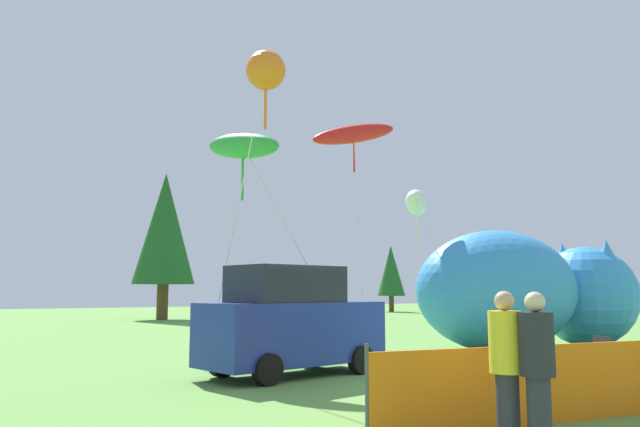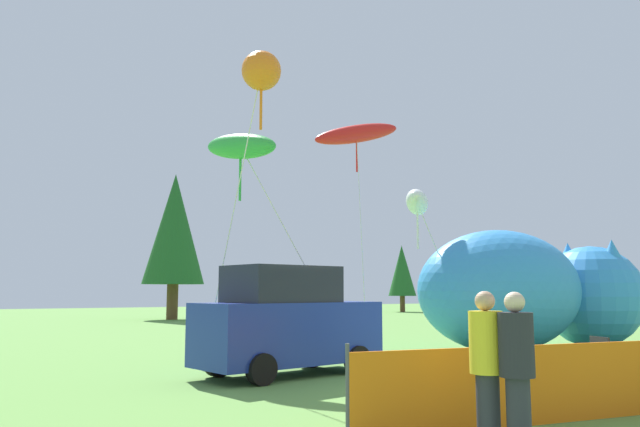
{
  "view_description": "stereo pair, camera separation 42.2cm",
  "coord_description": "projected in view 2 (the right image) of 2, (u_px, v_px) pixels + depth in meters",
  "views": [
    {
      "loc": [
        -9.55,
        -8.7,
        1.78
      ],
      "look_at": [
        -0.5,
        5.56,
        3.88
      ],
      "focal_mm": 35.0,
      "sensor_mm": 36.0,
      "label": 1
    },
    {
      "loc": [
        -9.19,
        -8.92,
        1.78
      ],
      "look_at": [
        -0.5,
        5.56,
        3.88
      ],
      "focal_mm": 35.0,
      "sensor_mm": 36.0,
      "label": 2
    }
  ],
  "objects": [
    {
      "name": "parked_car",
      "position": [
        287.0,
        322.0,
        13.3
      ],
      "size": [
        4.27,
        2.28,
        2.31
      ],
      "rotation": [
        0.0,
        0.0,
        0.16
      ],
      "color": "navy",
      "rests_on": "ground"
    },
    {
      "name": "inflatable_cat",
      "position": [
        529.0,
        295.0,
        18.79
      ],
      "size": [
        8.17,
        4.06,
        3.57
      ],
      "rotation": [
        0.0,
        0.0,
        -0.09
      ],
      "color": "#338CD8",
      "rests_on": "ground"
    },
    {
      "name": "safety_fence",
      "position": [
        587.0,
        381.0,
        8.74
      ],
      "size": [
        7.35,
        1.22,
        1.16
      ],
      "rotation": [
        0.0,
        0.0,
        -0.16
      ],
      "color": "orange",
      "rests_on": "ground"
    },
    {
      "name": "kite_red_lizard",
      "position": [
        357.0,
        134.0,
        20.9
      ],
      "size": [
        3.2,
        2.41,
        7.73
      ],
      "color": "silver",
      "rests_on": "ground"
    },
    {
      "name": "spectator_in_black_shirt",
      "position": [
        487.0,
        362.0,
        7.11
      ],
      "size": [
        0.39,
        0.39,
        1.78
      ],
      "color": "#2D2D38",
      "rests_on": "ground"
    },
    {
      "name": "horizon_tree_west",
      "position": [
        174.0,
        229.0,
        39.69
      ],
      "size": [
        3.88,
        3.88,
        9.26
      ],
      "color": "brown",
      "rests_on": "ground"
    },
    {
      "name": "kite_white_ghost",
      "position": [
        417.0,
        203.0,
        17.47
      ],
      "size": [
        3.21,
        2.29,
        4.64
      ],
      "color": "silver",
      "rests_on": "ground"
    },
    {
      "name": "kite_orange_flower",
      "position": [
        261.0,
        72.0,
        13.42
      ],
      "size": [
        0.92,
        2.36,
        6.93
      ],
      "color": "silver",
      "rests_on": "ground"
    },
    {
      "name": "kite_green_fish",
      "position": [
        241.0,
        147.0,
        14.73
      ],
      "size": [
        3.09,
        2.67,
        5.62
      ],
      "color": "silver",
      "rests_on": "ground"
    },
    {
      "name": "ground_plane",
      "position": [
        490.0,
        384.0,
        12.06
      ],
      "size": [
        120.0,
        120.0,
        0.0
      ],
      "primitive_type": "plane",
      "color": "#609342"
    },
    {
      "name": "folding_chair",
      "position": [
        607.0,
        358.0,
        11.83
      ],
      "size": [
        0.69,
        0.69,
        0.92
      ],
      "rotation": [
        0.0,
        0.0,
        -0.29
      ],
      "color": "black",
      "rests_on": "ground"
    },
    {
      "name": "spectator_in_grey_shirt",
      "position": [
        517.0,
        365.0,
        6.86
      ],
      "size": [
        0.39,
        0.39,
        1.77
      ],
      "color": "#2D2D38",
      "rests_on": "ground"
    },
    {
      "name": "horizon_tree_east",
      "position": [
        402.0,
        271.0,
        53.77
      ],
      "size": [
        2.39,
        2.39,
        5.71
      ],
      "color": "brown",
      "rests_on": "ground"
    }
  ]
}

